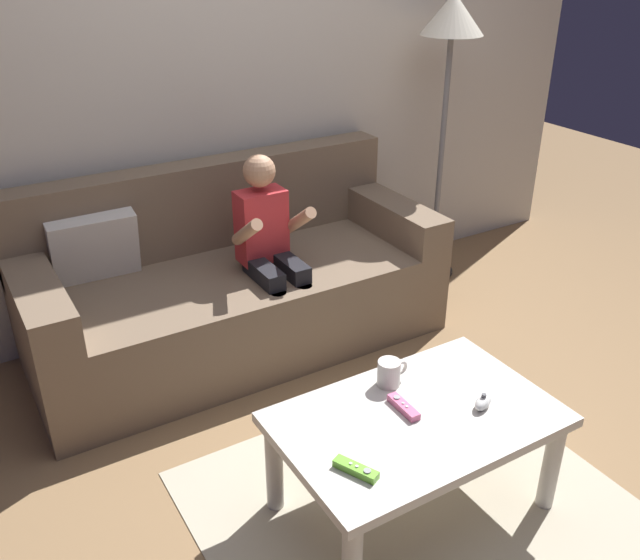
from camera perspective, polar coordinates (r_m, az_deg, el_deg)
The scene contains 11 objects.
ground_plane at distance 2.72m, azimuth 8.00°, elevation -14.59°, with size 8.74×8.74×0.00m, color olive.
wall_back at distance 3.39m, azimuth -7.53°, elevation 17.66°, with size 4.37×0.05×2.50m, color beige.
couch at distance 3.26m, azimuth -7.49°, elevation -0.52°, with size 1.91×0.80×0.83m.
person_seated_on_couch at distance 3.06m, azimuth -4.15°, elevation 2.79°, with size 0.31×0.38×0.94m.
coffee_table at distance 2.32m, azimuth 8.02°, elevation -12.31°, with size 0.91×0.58×0.39m.
area_rug at distance 2.54m, azimuth 7.52°, elevation -18.06°, with size 1.42×1.20×0.01m, color #BCB299.
game_remote_lime_near_edge at distance 2.05m, azimuth 3.02°, elevation -15.53°, with size 0.09×0.14×0.03m.
nunchuk_white at distance 2.34m, azimuth 13.48°, elevation -9.88°, with size 0.10×0.08×0.05m.
game_remote_pink_far_corner at distance 2.29m, azimuth 6.99°, elevation -10.48°, with size 0.04×0.14×0.03m.
coffee_mug at distance 2.38m, azimuth 5.84°, elevation -7.73°, with size 0.12×0.08×0.09m.
floor_lamp at distance 3.70m, azimuth 10.90°, elevation 19.32°, with size 0.32×0.32×1.53m.
Camera 1 is at (-1.34, -1.53, 1.80)m, focal length 38.27 mm.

